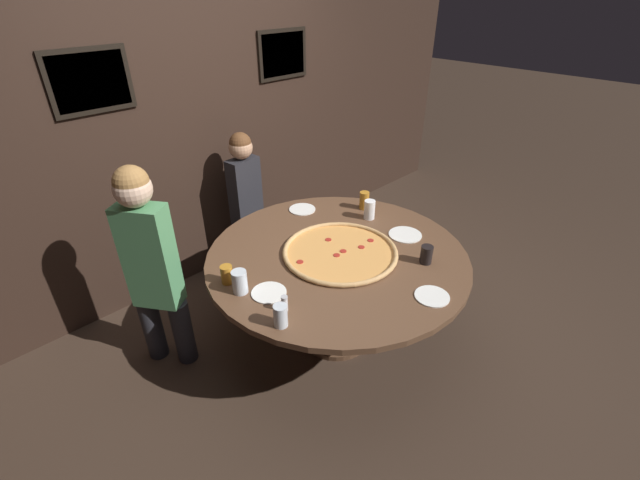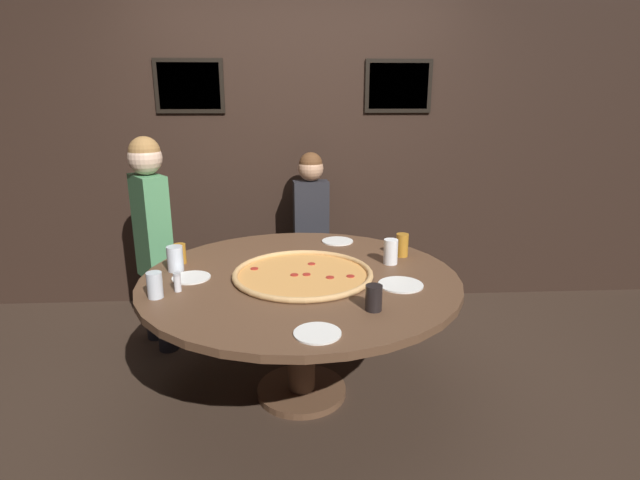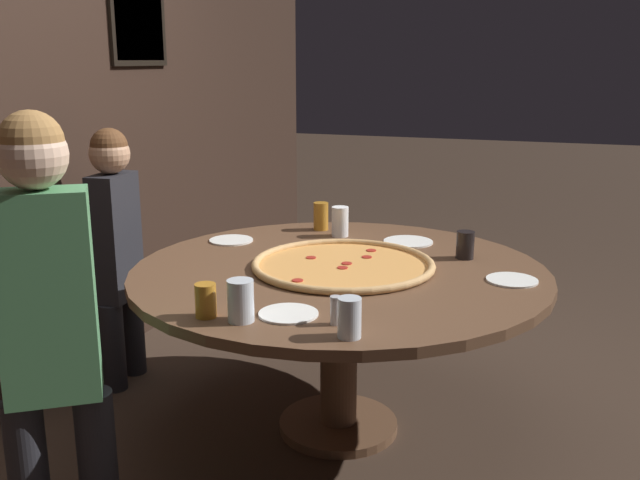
{
  "view_description": "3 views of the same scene",
  "coord_description": "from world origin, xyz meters",
  "px_view_note": "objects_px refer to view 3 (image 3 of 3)",
  "views": [
    {
      "loc": [
        -1.75,
        -1.61,
        2.3
      ],
      "look_at": [
        -0.08,
        0.08,
        0.85
      ],
      "focal_mm": 24.0,
      "sensor_mm": 36.0,
      "label": 1
    },
    {
      "loc": [
        -0.04,
        -2.57,
        1.7
      ],
      "look_at": [
        0.11,
        0.08,
        0.92
      ],
      "focal_mm": 28.0,
      "sensor_mm": 36.0,
      "label": 2
    },
    {
      "loc": [
        -2.71,
        -0.87,
        1.59
      ],
      "look_at": [
        0.01,
        0.09,
        0.85
      ],
      "focal_mm": 40.0,
      "sensor_mm": 36.0,
      "label": 3
    }
  ],
  "objects_px": {
    "white_plate_right_side": "(231,240)",
    "white_plate_far_back": "(408,242)",
    "diner_far_left": "(47,306)",
    "drink_cup_centre_back": "(321,216)",
    "white_plate_left_side": "(512,280)",
    "drink_cup_near_right": "(340,222)",
    "drink_cup_beside_pizza": "(465,245)",
    "dining_table": "(339,294)",
    "condiment_shaker": "(336,310)",
    "drink_cup_near_left": "(206,300)",
    "drink_cup_far_right": "(241,301)",
    "white_plate_beside_cup": "(288,314)",
    "diner_far_right": "(116,242)",
    "drink_cup_far_left": "(349,318)",
    "giant_pizza": "(343,265)"
  },
  "relations": [
    {
      "from": "dining_table",
      "to": "white_plate_far_back",
      "type": "bearing_deg",
      "value": -18.74
    },
    {
      "from": "drink_cup_centre_back",
      "to": "diner_far_left",
      "type": "relative_size",
      "value": 0.1
    },
    {
      "from": "drink_cup_near_left",
      "to": "condiment_shaker",
      "type": "bearing_deg",
      "value": -79.8
    },
    {
      "from": "white_plate_beside_cup",
      "to": "white_plate_far_back",
      "type": "bearing_deg",
      "value": -8.63
    },
    {
      "from": "drink_cup_far_right",
      "to": "diner_far_left",
      "type": "xyz_separation_m",
      "value": [
        -0.27,
        0.56,
        0.01
      ]
    },
    {
      "from": "drink_cup_far_right",
      "to": "drink_cup_near_right",
      "type": "height_order",
      "value": "drink_cup_near_right"
    },
    {
      "from": "drink_cup_far_right",
      "to": "white_plate_left_side",
      "type": "bearing_deg",
      "value": -47.15
    },
    {
      "from": "drink_cup_near_left",
      "to": "diner_far_left",
      "type": "height_order",
      "value": "diner_far_left"
    },
    {
      "from": "drink_cup_near_left",
      "to": "diner_far_left",
      "type": "relative_size",
      "value": 0.08
    },
    {
      "from": "white_plate_far_back",
      "to": "diner_far_left",
      "type": "bearing_deg",
      "value": 150.24
    },
    {
      "from": "drink_cup_near_right",
      "to": "drink_cup_centre_back",
      "type": "bearing_deg",
      "value": 54.14
    },
    {
      "from": "drink_cup_near_right",
      "to": "drink_cup_beside_pizza",
      "type": "relative_size",
      "value": 1.21
    },
    {
      "from": "condiment_shaker",
      "to": "diner_far_left",
      "type": "height_order",
      "value": "diner_far_left"
    },
    {
      "from": "white_plate_left_side",
      "to": "drink_cup_near_right",
      "type": "bearing_deg",
      "value": 61.27
    },
    {
      "from": "giant_pizza",
      "to": "drink_cup_beside_pizza",
      "type": "height_order",
      "value": "drink_cup_beside_pizza"
    },
    {
      "from": "white_plate_right_side",
      "to": "white_plate_far_back",
      "type": "distance_m",
      "value": 0.85
    },
    {
      "from": "drink_cup_near_right",
      "to": "condiment_shaker",
      "type": "bearing_deg",
      "value": -162.78
    },
    {
      "from": "condiment_shaker",
      "to": "dining_table",
      "type": "bearing_deg",
      "value": 16.86
    },
    {
      "from": "drink_cup_near_right",
      "to": "diner_far_left",
      "type": "bearing_deg",
      "value": 161.38
    },
    {
      "from": "dining_table",
      "to": "diner_far_right",
      "type": "height_order",
      "value": "diner_far_right"
    },
    {
      "from": "drink_cup_near_right",
      "to": "diner_far_right",
      "type": "xyz_separation_m",
      "value": [
        -0.42,
        1.0,
        -0.09
      ]
    },
    {
      "from": "condiment_shaker",
      "to": "white_plate_left_side",
      "type": "bearing_deg",
      "value": -36.76
    },
    {
      "from": "drink_cup_far_right",
      "to": "dining_table",
      "type": "bearing_deg",
      "value": -9.63
    },
    {
      "from": "white_plate_right_side",
      "to": "white_plate_beside_cup",
      "type": "height_order",
      "value": "same"
    },
    {
      "from": "drink_cup_centre_back",
      "to": "white_plate_left_side",
      "type": "height_order",
      "value": "drink_cup_centre_back"
    },
    {
      "from": "dining_table",
      "to": "drink_cup_far_right",
      "type": "xyz_separation_m",
      "value": [
        -0.7,
        0.12,
        0.19
      ]
    },
    {
      "from": "drink_cup_beside_pizza",
      "to": "white_plate_right_side",
      "type": "relative_size",
      "value": 0.58
    },
    {
      "from": "dining_table",
      "to": "white_plate_beside_cup",
      "type": "relative_size",
      "value": 8.44
    },
    {
      "from": "drink_cup_beside_pizza",
      "to": "white_plate_far_back",
      "type": "relative_size",
      "value": 0.52
    },
    {
      "from": "white_plate_beside_cup",
      "to": "drink_cup_near_right",
      "type": "bearing_deg",
      "value": 8.97
    },
    {
      "from": "drink_cup_near_right",
      "to": "diner_far_right",
      "type": "height_order",
      "value": "diner_far_right"
    },
    {
      "from": "white_plate_beside_cup",
      "to": "dining_table",
      "type": "bearing_deg",
      "value": 0.78
    },
    {
      "from": "drink_cup_far_left",
      "to": "white_plate_far_back",
      "type": "height_order",
      "value": "drink_cup_far_left"
    },
    {
      "from": "white_plate_far_back",
      "to": "white_plate_left_side",
      "type": "relative_size",
      "value": 1.17
    },
    {
      "from": "white_plate_left_side",
      "to": "giant_pizza",
      "type": "bearing_deg",
      "value": 93.64
    },
    {
      "from": "drink_cup_beside_pizza",
      "to": "diner_far_right",
      "type": "height_order",
      "value": "diner_far_right"
    },
    {
      "from": "dining_table",
      "to": "drink_cup_centre_back",
      "type": "bearing_deg",
      "value": 25.73
    },
    {
      "from": "drink_cup_centre_back",
      "to": "drink_cup_beside_pizza",
      "type": "bearing_deg",
      "value": -111.18
    },
    {
      "from": "white_plate_right_side",
      "to": "diner_far_right",
      "type": "bearing_deg",
      "value": 106.06
    },
    {
      "from": "drink_cup_far_left",
      "to": "white_plate_left_side",
      "type": "bearing_deg",
      "value": -29.28
    },
    {
      "from": "drink_cup_near_right",
      "to": "drink_cup_centre_back",
      "type": "distance_m",
      "value": 0.17
    },
    {
      "from": "white_plate_far_back",
      "to": "white_plate_beside_cup",
      "type": "bearing_deg",
      "value": 171.37
    },
    {
      "from": "drink_cup_far_left",
      "to": "drink_cup_centre_back",
      "type": "bearing_deg",
      "value": 22.89
    },
    {
      "from": "white_plate_right_side",
      "to": "white_plate_left_side",
      "type": "distance_m",
      "value": 1.34
    },
    {
      "from": "diner_far_right",
      "to": "diner_far_left",
      "type": "bearing_deg",
      "value": 19.76
    },
    {
      "from": "drink_cup_beside_pizza",
      "to": "white_plate_beside_cup",
      "type": "height_order",
      "value": "drink_cup_beside_pizza"
    },
    {
      "from": "condiment_shaker",
      "to": "drink_cup_centre_back",
      "type": "bearing_deg",
      "value": 21.45
    },
    {
      "from": "white_plate_right_side",
      "to": "diner_far_right",
      "type": "relative_size",
      "value": 0.16
    },
    {
      "from": "condiment_shaker",
      "to": "diner_far_right",
      "type": "distance_m",
      "value": 1.55
    },
    {
      "from": "drink_cup_far_right",
      "to": "drink_cup_far_left",
      "type": "bearing_deg",
      "value": -92.31
    }
  ]
}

